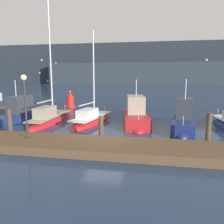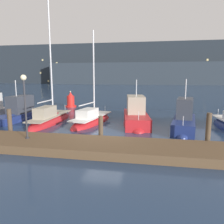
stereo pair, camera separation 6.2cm
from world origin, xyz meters
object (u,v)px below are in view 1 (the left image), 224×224
Objects in this scene: motorboat_berth_2 at (18,116)px; sailboat_berth_4 at (91,121)px; sailboat_berth_3 at (50,121)px; motorboat_berth_6 at (184,124)px; dock_lamppost at (25,96)px; motorboat_berth_5 at (136,119)px; channel_buoy at (70,101)px.

sailboat_berth_4 is at bearing 0.17° from motorboat_berth_2.
sailboat_berth_3 is 10.88m from motorboat_berth_6.
motorboat_berth_6 is at bearing -3.90° from motorboat_berth_2.
motorboat_berth_2 is at bearing 126.99° from dock_lamppost.
motorboat_berth_5 is at bearing 0.79° from motorboat_berth_2.
motorboat_berth_5 is at bearing -43.87° from channel_buoy.
dock_lamppost is at bearing -129.97° from motorboat_berth_5.
sailboat_berth_3 reaches higher than dock_lamppost.
sailboat_berth_4 is 4.05× the size of channel_buoy.
sailboat_berth_3 is 9.52m from channel_buoy.
sailboat_berth_4 reaches higher than dock_lamppost.
sailboat_berth_3 is at bearing -174.06° from motorboat_berth_5.
motorboat_berth_6 is (7.40, -0.99, 0.25)m from sailboat_berth_4.
motorboat_berth_6 is 15.90m from channel_buoy.
channel_buoy is (-1.71, 9.34, 0.59)m from sailboat_berth_3.
sailboat_berth_4 reaches higher than motorboat_berth_6.
motorboat_berth_5 reaches higher than channel_buoy.
motorboat_berth_2 is at bearing 176.10° from motorboat_berth_6.
motorboat_berth_5 is 3.82m from motorboat_berth_6.
motorboat_berth_5 is (3.75, 0.13, 0.25)m from sailboat_berth_4.
motorboat_berth_6 is at bearing -1.93° from sailboat_berth_3.
motorboat_berth_2 is 10.64m from motorboat_berth_5.
sailboat_berth_4 reaches higher than motorboat_berth_5.
motorboat_berth_5 is 1.09× the size of motorboat_berth_6.
motorboat_berth_2 is 0.69× the size of sailboat_berth_4.
channel_buoy is (-5.18, 8.72, 0.62)m from sailboat_berth_4.
sailboat_berth_3 is at bearing 178.07° from motorboat_berth_6.
dock_lamppost is at bearing -106.05° from sailboat_berth_4.
channel_buoy is 0.57× the size of dock_lamppost.
motorboat_berth_5 reaches higher than motorboat_berth_2.
channel_buoy is (-8.94, 8.59, 0.37)m from motorboat_berth_5.
sailboat_berth_3 is 1.40× the size of sailboat_berth_4.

